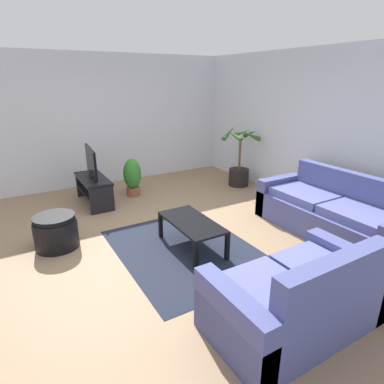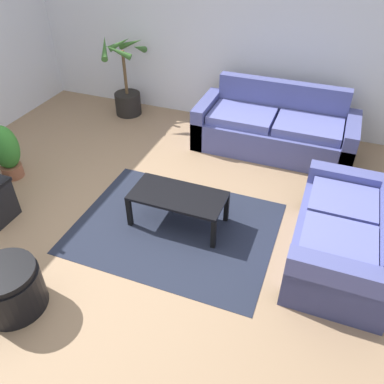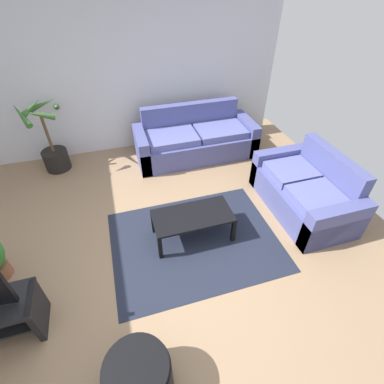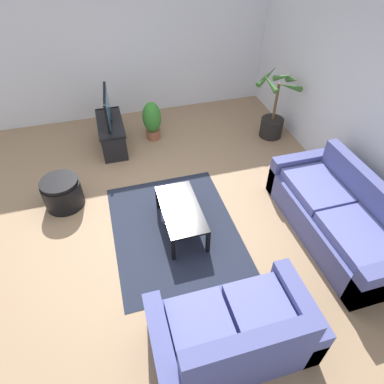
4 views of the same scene
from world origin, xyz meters
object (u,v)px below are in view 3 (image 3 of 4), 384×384
(ottoman, at_px, (139,377))
(potted_palm, at_px, (52,148))
(couch_main, at_px, (195,140))
(couch_loveseat, at_px, (305,192))
(coffee_table, at_px, (193,218))

(ottoman, bearing_deg, potted_palm, 103.18)
(couch_main, bearing_deg, ottoman, -114.28)
(couch_loveseat, bearing_deg, ottoman, -148.61)
(potted_palm, bearing_deg, couch_main, -6.08)
(potted_palm, bearing_deg, couch_loveseat, -31.26)
(coffee_table, bearing_deg, potted_palm, 129.25)
(couch_loveseat, distance_m, ottoman, 3.18)
(couch_loveseat, height_order, potted_palm, potted_palm)
(couch_loveseat, distance_m, coffee_table, 1.76)
(potted_palm, bearing_deg, ottoman, -76.82)
(couch_loveseat, xyz_separation_m, coffee_table, (-1.76, -0.08, 0.05))
(couch_main, xyz_separation_m, ottoman, (-1.61, -3.58, -0.07))
(potted_palm, xyz_separation_m, ottoman, (0.90, -3.85, -0.20))
(coffee_table, bearing_deg, couch_main, 71.79)
(couch_main, relative_size, potted_palm, 1.76)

